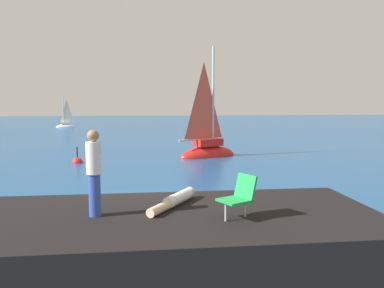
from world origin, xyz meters
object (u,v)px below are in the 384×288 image
Objects in this scene: person_standing at (94,170)px; marker_buoy at (78,163)px; sailboat_far at (66,125)px; sailboat_near at (208,150)px; person_sunbather at (175,200)px; beach_chair at (240,195)px.

person_standing is 1.43× the size of marker_buoy.
sailboat_far reaches higher than person_standing.
sailboat_far is at bearing 91.35° from sailboat_near.
sailboat_far reaches higher than person_sunbather.
sailboat_far is at bearing -132.74° from person_sunbather.
sailboat_near is 4.50× the size of person_sunbather.
person_sunbather is at bearing -69.42° from beach_chair.
marker_buoy is at bearing -96.01° from beach_chair.
person_standing is 13.51m from marker_buoy.
sailboat_near is 15.17m from beach_chair.
beach_chair is 0.71× the size of marker_buoy.
sailboat_far is 43.72m from person_standing.
sailboat_far is at bearing 103.25° from marker_buoy.
sailboat_near reaches higher than marker_buoy.
person_standing reaches higher than person_sunbather.
marker_buoy is (6.95, -29.51, -0.24)m from sailboat_far.
beach_chair is at bearing 80.82° from person_sunbather.
marker_buoy is (-5.46, 13.50, -1.48)m from beach_chair.
sailboat_near is 14.35m from person_sunbather.
person_standing is (-4.34, -14.61, 1.53)m from sailboat_near.
beach_chair is at bearing -67.99° from marker_buoy.
sailboat_near is 6.19× the size of marker_buoy.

